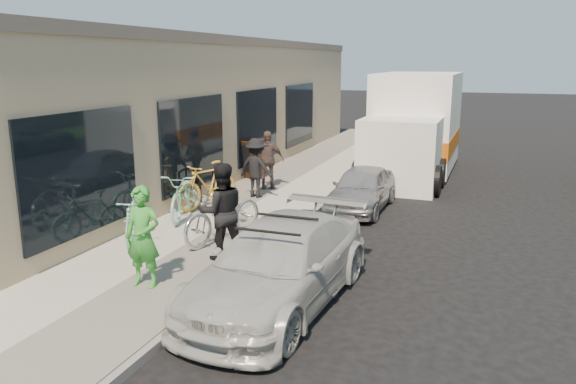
% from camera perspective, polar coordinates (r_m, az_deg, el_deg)
% --- Properties ---
extents(ground, '(120.00, 120.00, 0.00)m').
position_cam_1_polar(ground, '(9.33, -2.45, -9.22)').
color(ground, black).
rests_on(ground, ground).
extents(sidewalk, '(3.00, 34.00, 0.15)m').
position_cam_1_polar(sidewalk, '(12.67, -5.65, -2.81)').
color(sidewalk, '#B1ADA0').
rests_on(sidewalk, ground).
extents(curb, '(0.12, 34.00, 0.13)m').
position_cam_1_polar(curb, '(12.11, 1.00, -3.56)').
color(curb, gray).
rests_on(curb, ground).
extents(storefront, '(3.60, 20.00, 4.22)m').
position_cam_1_polar(storefront, '(18.16, -8.27, 8.56)').
color(storefront, tan).
rests_on(storefront, ground).
extents(bike_rack, '(0.15, 0.55, 0.79)m').
position_cam_1_polar(bike_rack, '(13.83, -8.24, 0.84)').
color(bike_rack, black).
rests_on(bike_rack, sidewalk).
extents(sandwich_board, '(0.90, 0.91, 1.13)m').
position_cam_1_polar(sandwich_board, '(16.59, -3.91, 3.38)').
color(sandwich_board, '#311E0D').
rests_on(sandwich_board, sidewalk).
extents(sedan_white, '(2.05, 4.36, 1.27)m').
position_cam_1_polar(sedan_white, '(8.37, -0.89, -7.38)').
color(sedan_white, '#B7B8B3').
rests_on(sedan_white, ground).
extents(sedan_silver, '(1.32, 3.14, 1.06)m').
position_cam_1_polar(sedan_silver, '(13.75, 7.49, 0.38)').
color(sedan_silver, '#98989D').
rests_on(sedan_silver, ground).
extents(moving_truck, '(2.49, 6.46, 3.16)m').
position_cam_1_polar(moving_truck, '(18.48, 12.70, 6.21)').
color(moving_truck, white).
rests_on(moving_truck, ground).
extents(tandem_bike, '(1.29, 2.17, 1.08)m').
position_cam_1_polar(tandem_bike, '(10.86, -6.52, -2.20)').
color(tandem_bike, silver).
rests_on(tandem_bike, sidewalk).
extents(woman_rider, '(0.59, 0.41, 1.58)m').
position_cam_1_polar(woman_rider, '(8.85, -14.53, -4.44)').
color(woman_rider, green).
rests_on(woman_rider, sidewalk).
extents(man_standing, '(1.05, 1.01, 1.71)m').
position_cam_1_polar(man_standing, '(9.80, -6.77, -1.98)').
color(man_standing, black).
rests_on(man_standing, sidewalk).
extents(cruiser_bike_a, '(1.07, 1.58, 0.93)m').
position_cam_1_polar(cruiser_bike_a, '(11.05, -15.50, -2.74)').
color(cruiser_bike_a, '#8BCFBE').
rests_on(cruiser_bike_a, sidewalk).
extents(cruiser_bike_b, '(1.19, 2.08, 1.03)m').
position_cam_1_polar(cruiser_bike_b, '(12.60, -10.49, -0.28)').
color(cruiser_bike_b, '#8BCFBE').
rests_on(cruiser_bike_b, sidewalk).
extents(cruiser_bike_c, '(1.14, 1.88, 1.09)m').
position_cam_1_polar(cruiser_bike_c, '(13.36, -8.19, 0.70)').
color(cruiser_bike_c, gold).
rests_on(cruiser_bike_c, sidewalk).
extents(bystander_a, '(1.06, 0.72, 1.51)m').
position_cam_1_polar(bystander_a, '(14.25, -3.24, 2.46)').
color(bystander_a, black).
rests_on(bystander_a, sidewalk).
extents(bystander_b, '(0.99, 0.77, 1.57)m').
position_cam_1_polar(bystander_b, '(15.24, -2.15, 3.30)').
color(bystander_b, brown).
rests_on(bystander_b, sidewalk).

